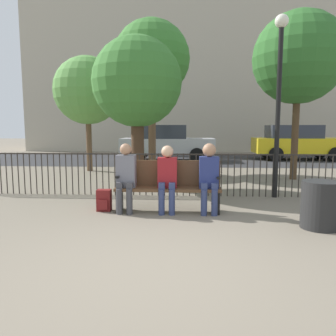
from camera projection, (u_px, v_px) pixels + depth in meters
ground_plane at (155, 267)px, 3.58m from camera, size 80.00×80.00×0.00m
park_bench at (168, 184)px, 5.96m from camera, size 1.89×0.45×0.92m
seated_person_0 at (126, 174)px, 5.85m from camera, size 0.34×0.39×1.24m
seated_person_1 at (167, 175)px, 5.81m from camera, size 0.34×0.39×1.20m
seated_person_2 at (209, 174)px, 5.77m from camera, size 0.34×0.39×1.24m
backpack at (104, 200)px, 5.98m from camera, size 0.25×0.21×0.39m
fence_railing at (171, 171)px, 7.28m from camera, size 9.01×0.03×0.95m
tree_0 at (137, 83)px, 7.99m from camera, size 2.20×2.20×3.72m
tree_1 at (88, 91)px, 11.17m from camera, size 2.30×2.30×3.92m
tree_2 at (299, 58)px, 9.23m from camera, size 2.58×2.58×4.76m
tree_3 at (152, 59)px, 10.77m from camera, size 2.53×2.53×5.03m
lamp_post at (279, 80)px, 6.86m from camera, size 0.28×0.28×3.83m
street_surface at (180, 160)px, 15.47m from camera, size 24.00×6.00×0.01m
parked_car_0 at (166, 142)px, 14.94m from camera, size 4.20×1.94×1.62m
parked_car_1 at (298, 142)px, 15.40m from camera, size 4.20×1.94×1.62m
building_facade at (183, 57)px, 22.61m from camera, size 20.00×6.00×12.63m
trash_bin at (320, 205)px, 4.94m from camera, size 0.56×0.56×0.72m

